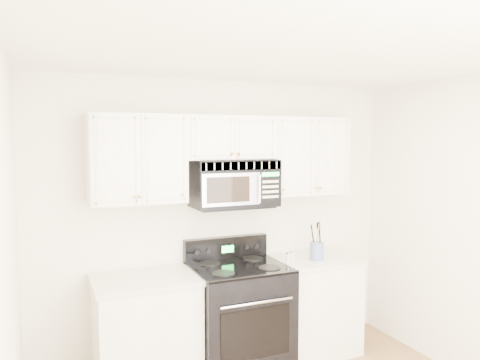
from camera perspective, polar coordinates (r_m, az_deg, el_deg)
room at (r=2.93m, az=10.29°, el=-10.09°), size 3.51×3.51×2.61m
base_cabinet_left at (r=4.20m, az=-11.39°, el=-18.00°), size 0.86×0.65×0.92m
base_cabinet_right at (r=4.76m, az=8.49°, el=-15.13°), size 0.86×0.65×0.92m
range at (r=4.38m, az=-0.16°, el=-16.10°), size 0.82×0.75×1.14m
upper_cabinets at (r=4.25m, az=-1.53°, el=3.28°), size 2.44×0.37×0.75m
microwave at (r=4.25m, az=-0.72°, el=-0.38°), size 0.77×0.43×0.43m
utensil_crock at (r=4.54m, az=9.35°, el=-8.45°), size 0.13×0.13×0.35m
shaker_salt at (r=4.46m, az=6.31°, el=-9.20°), size 0.04×0.04×0.10m
shaker_pepper at (r=4.40m, az=5.88°, el=-9.36°), size 0.04×0.04×0.10m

